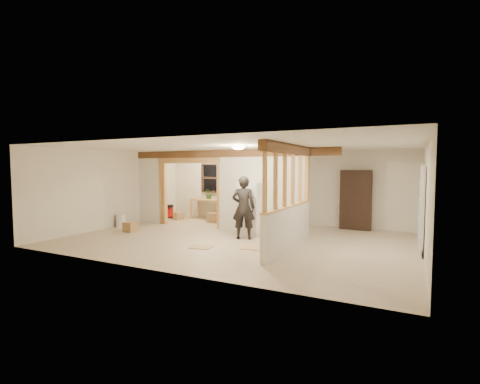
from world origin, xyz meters
The scene contains 30 objects.
floor centered at (0.00, 0.00, -0.01)m, with size 9.00×6.50×0.01m, color #C4AF92.
ceiling centered at (0.00, 0.00, 2.50)m, with size 9.00×6.50×0.01m, color white.
wall_back centered at (0.00, 3.25, 1.25)m, with size 9.00×0.01×2.50m, color silver.
wall_front centered at (0.00, -3.25, 1.25)m, with size 9.00×0.01×2.50m, color silver.
wall_left centered at (-4.50, 0.00, 1.25)m, with size 0.01×6.50×2.50m, color silver.
wall_right centered at (4.50, 0.00, 1.25)m, with size 0.01×6.50×2.50m, color silver.
partition_left_stub centered at (-4.05, 1.20, 1.25)m, with size 0.90×0.12×2.50m, color silver.
partition_center centered at (0.20, 1.20, 1.25)m, with size 2.80×0.12×2.50m, color silver.
doorway_frame centered at (-2.40, 1.20, 1.10)m, with size 2.46×0.14×2.20m, color tan.
header_beam_back centered at (-1.00, 1.20, 2.38)m, with size 7.00×0.18×0.22m, color brown.
header_beam_right centered at (1.60, -0.40, 2.38)m, with size 0.18×3.30×0.22m, color brown.
pony_wall centered at (1.60, -0.40, 0.50)m, with size 0.12×3.20×1.00m, color silver.
stud_partition centered at (1.60, -0.40, 1.66)m, with size 0.14×3.20×1.32m, color tan.
window_back centered at (-2.60, 3.17, 1.55)m, with size 1.12×0.10×1.10m, color black.
french_door centered at (4.42, 0.40, 1.00)m, with size 0.12×0.86×2.00m, color white.
ceiling_dome_main centered at (0.30, -0.50, 2.48)m, with size 0.36×0.36×0.16m, color #FFEABF.
ceiling_dome_util centered at (-2.50, 2.30, 2.48)m, with size 0.32×0.32×0.14m, color #FFEABF.
hanging_bulb centered at (-2.00, 1.60, 2.18)m, with size 0.07×0.07×0.07m, color #FFD88C.
refrigerator centered at (0.02, 0.84, 0.76)m, with size 0.63×0.61×1.52m, color white.
woman centered at (0.14, 0.12, 0.86)m, with size 0.63×0.41×1.73m, color #292424.
work_table centered at (-2.72, 2.84, 0.38)m, with size 1.21×0.60×0.76m, color tan.
potted_plant centered at (-2.68, 2.91, 0.95)m, with size 0.34×0.29×0.38m, color #295F2B.
shop_vac centered at (-4.20, 2.40, 0.26)m, with size 0.40×0.40×0.52m, color #B40E09.
bookshelf centered at (2.64, 3.02, 0.94)m, with size 0.94×0.31×1.87m, color black.
bucket centered at (-4.31, 0.06, 0.21)m, with size 0.33×0.33×0.41m, color white.
box_util_a centered at (-2.09, 2.24, 0.17)m, with size 0.39×0.34×0.34m, color #AC8053.
box_util_b centered at (-3.58, 2.19, 0.14)m, with size 0.31×0.31×0.29m, color #AC8053.
box_front centered at (-3.40, -0.47, 0.15)m, with size 0.36×0.30×0.30m, color #AC8053.
floor_panel_near centered at (0.82, -0.73, 0.01)m, with size 0.50×0.50×0.02m, color tan.
floor_panel_far centered at (-0.34, -1.25, 0.01)m, with size 0.51×0.41×0.02m, color tan.
Camera 1 is at (4.26, -8.29, 1.94)m, focal length 26.00 mm.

